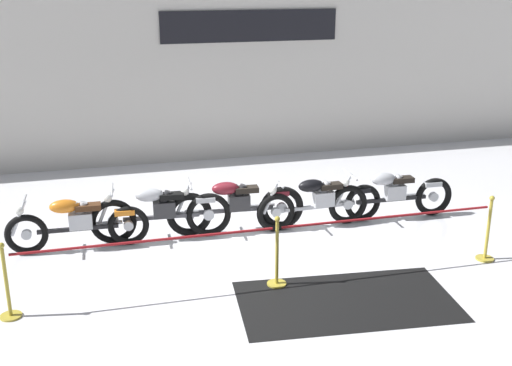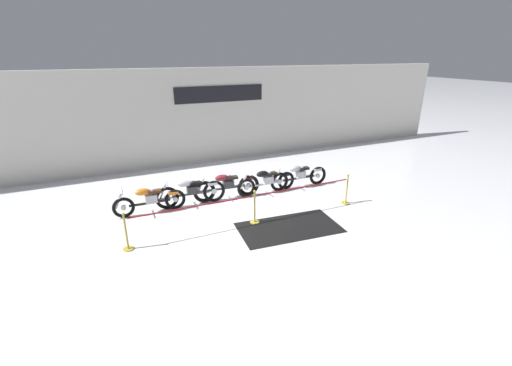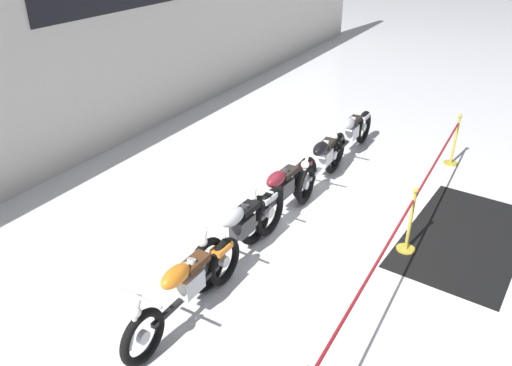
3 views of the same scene
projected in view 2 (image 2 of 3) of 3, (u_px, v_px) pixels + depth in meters
ground_plane at (236, 204)px, 11.54m from camera, size 120.00×120.00×0.00m
back_wall at (193, 117)px, 15.15m from camera, size 28.00×0.29×4.20m
motorcycle_orange_0 at (149, 200)px, 10.76m from camera, size 2.25×0.62×0.91m
motorcycle_silver_1 at (191, 192)px, 11.32m from camera, size 2.34×0.62×0.96m
motorcycle_maroon_2 at (227, 186)px, 11.81m from camera, size 2.37×0.62×0.96m
motorcycle_black_3 at (266, 181)px, 12.31m from camera, size 2.32×0.62×0.92m
motorcycle_silver_4 at (299, 176)px, 12.81m from camera, size 2.38×0.62×0.93m
stanchion_far_left at (210, 210)px, 9.53m from camera, size 7.06×0.28×1.05m
stanchion_mid_left at (255, 212)px, 10.18m from camera, size 0.28×0.28×1.05m
stanchion_mid_right at (346, 194)px, 11.49m from camera, size 0.28×0.28×1.05m
floor_banner at (289, 227)px, 10.01m from camera, size 3.08×1.86×0.01m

